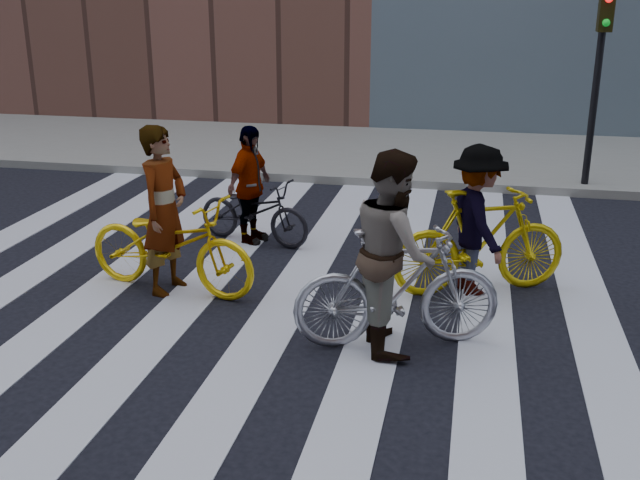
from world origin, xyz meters
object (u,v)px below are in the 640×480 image
(bike_silver_mid, at_px, (397,288))
(rider_left, at_px, (164,210))
(bike_yellow_left, at_px, (171,244))
(bike_dark_rear, at_px, (254,211))
(bike_yellow_right, at_px, (480,241))
(rider_mid, at_px, (393,251))
(rider_rear, at_px, (250,185))
(traffic_signal, at_px, (600,57))
(rider_right, at_px, (477,221))

(bike_silver_mid, relative_size, rider_left, 1.05)
(bike_yellow_left, relative_size, bike_dark_rear, 1.27)
(bike_yellow_right, distance_m, rider_mid, 1.78)
(bike_dark_rear, distance_m, rider_rear, 0.37)
(bike_silver_mid, distance_m, bike_dark_rear, 3.55)
(traffic_signal, height_order, rider_left, traffic_signal)
(rider_right, bearing_deg, bike_dark_rear, 45.26)
(rider_right, bearing_deg, rider_mid, 130.41)
(bike_yellow_right, xyz_separation_m, rider_mid, (-0.82, -1.54, 0.36))
(bike_silver_mid, bearing_deg, rider_right, -42.36)
(rider_left, bearing_deg, bike_silver_mid, -96.68)
(bike_yellow_left, height_order, bike_silver_mid, bike_silver_mid)
(bike_yellow_right, height_order, bike_dark_rear, bike_yellow_right)
(traffic_signal, xyz_separation_m, bike_silver_mid, (-2.53, -6.37, -1.67))
(rider_mid, bearing_deg, rider_rear, 22.42)
(bike_dark_rear, relative_size, rider_rear, 1.05)
(traffic_signal, distance_m, rider_rear, 6.23)
(traffic_signal, bearing_deg, rider_right, -110.54)
(traffic_signal, xyz_separation_m, bike_yellow_left, (-5.23, -5.50, -1.72))
(bike_yellow_left, xyz_separation_m, rider_rear, (0.38, 1.86, 0.25))
(bike_yellow_left, bearing_deg, bike_dark_rear, -2.18)
(bike_dark_rear, height_order, rider_rear, rider_rear)
(traffic_signal, bearing_deg, rider_rear, -143.07)
(traffic_signal, bearing_deg, rider_left, -133.83)
(traffic_signal, bearing_deg, bike_dark_rear, -142.79)
(bike_yellow_right, bearing_deg, rider_left, 77.77)
(bike_yellow_left, relative_size, rider_rear, 1.33)
(bike_silver_mid, distance_m, rider_mid, 0.38)
(bike_yellow_left, xyz_separation_m, bike_dark_rear, (0.43, 1.86, -0.12))
(bike_yellow_right, height_order, rider_right, rider_right)
(bike_yellow_right, relative_size, rider_mid, 1.05)
(rider_right, height_order, rider_rear, rider_right)
(bike_dark_rear, bearing_deg, bike_yellow_left, -178.03)
(bike_silver_mid, xyz_separation_m, rider_right, (0.72, 1.54, 0.26))
(traffic_signal, xyz_separation_m, rider_right, (-1.81, -4.83, -1.42))
(rider_mid, relative_size, rider_right, 1.13)
(traffic_signal, xyz_separation_m, rider_left, (-5.28, -5.50, -1.31))
(bike_dark_rear, height_order, rider_left, rider_left)
(rider_left, height_order, rider_rear, rider_left)
(traffic_signal, height_order, bike_silver_mid, traffic_signal)
(rider_mid, height_order, rider_right, rider_mid)
(rider_left, relative_size, rider_right, 1.12)
(bike_silver_mid, relative_size, rider_rear, 1.25)
(bike_silver_mid, distance_m, rider_rear, 3.58)
(bike_yellow_right, relative_size, rider_right, 1.20)
(rider_left, relative_size, rider_rear, 1.19)
(rider_rear, bearing_deg, rider_left, -178.03)
(bike_silver_mid, bearing_deg, rider_left, 55.15)
(bike_yellow_right, height_order, rider_left, rider_left)
(rider_left, height_order, rider_right, rider_left)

